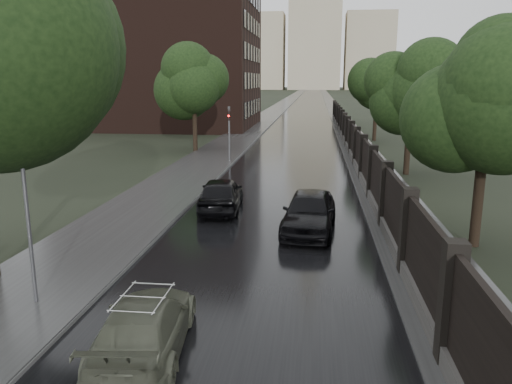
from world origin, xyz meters
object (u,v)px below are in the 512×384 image
at_px(tree_right_c, 377,89).
at_px(car_right_near, 309,212).
at_px(tree_right_a, 487,106).
at_px(tree_right_b, 411,94).
at_px(lamp_post, 27,208).
at_px(volga_sedan, 144,326).
at_px(tree_left_far, 194,87).
at_px(traffic_light, 229,129).
at_px(hatchback_left, 221,194).

distance_m(tree_right_c, car_right_near, 31.81).
height_order(tree_right_a, tree_right_b, same).
distance_m(tree_right_a, lamp_post, 14.62).
height_order(tree_right_a, volga_sedan, tree_right_a).
bearing_deg(tree_left_far, volga_sedan, -78.46).
bearing_deg(volga_sedan, traffic_light, -90.28).
distance_m(tree_left_far, tree_right_b, 17.45).
distance_m(tree_right_a, car_right_near, 7.28).
bearing_deg(tree_right_a, hatchback_left, 158.97).
bearing_deg(tree_right_b, tree_right_c, 90.00).
height_order(tree_left_far, volga_sedan, tree_left_far).
bearing_deg(tree_right_a, volga_sedan, -138.02).
xyz_separation_m(tree_right_a, volga_sedan, (-9.30, -8.37, -4.31)).
xyz_separation_m(tree_right_c, lamp_post, (-12.90, -38.50, -2.28)).
xyz_separation_m(volga_sedan, hatchback_left, (-0.62, 12.18, 0.14)).
relative_size(traffic_light, car_right_near, 0.84).
height_order(hatchback_left, car_right_near, car_right_near).
xyz_separation_m(tree_right_b, car_right_near, (-5.90, -12.98, -4.13)).
height_order(volga_sedan, hatchback_left, hatchback_left).
distance_m(tree_right_a, tree_right_c, 32.00).
bearing_deg(tree_right_b, tree_right_a, -90.00).
height_order(lamp_post, car_right_near, lamp_post).
distance_m(tree_right_b, car_right_near, 14.85).
height_order(traffic_light, volga_sedan, traffic_light).
relative_size(tree_right_c, lamp_post, 1.37).
height_order(tree_right_c, lamp_post, tree_right_c).
height_order(tree_right_a, traffic_light, tree_right_a).
relative_size(tree_right_a, volga_sedan, 1.60).
xyz_separation_m(tree_right_b, lamp_post, (-12.90, -20.50, -2.28)).
relative_size(tree_left_far, tree_right_a, 1.05).
height_order(tree_right_a, hatchback_left, tree_right_a).
distance_m(lamp_post, hatchback_left, 10.90).
height_order(lamp_post, traffic_light, lamp_post).
bearing_deg(hatchback_left, tree_left_far, -77.19).
bearing_deg(tree_right_a, lamp_post, -153.26).
height_order(lamp_post, hatchback_left, lamp_post).
height_order(tree_left_far, tree_right_c, tree_left_far).
bearing_deg(volga_sedan, tree_right_c, -108.89).
bearing_deg(hatchback_left, tree_right_c, -113.63).
relative_size(tree_right_a, car_right_near, 1.47).
bearing_deg(tree_left_far, hatchback_left, -72.95).
xyz_separation_m(tree_right_a, car_right_near, (-5.90, 1.02, -4.13)).
xyz_separation_m(tree_left_far, lamp_post, (2.60, -28.50, -2.57)).
height_order(tree_right_a, tree_right_c, same).
distance_m(traffic_light, car_right_near, 17.10).
bearing_deg(tree_right_c, tree_right_a, -90.00).
distance_m(tree_left_far, tree_right_a, 26.91).
bearing_deg(traffic_light, lamp_post, -92.68).
xyz_separation_m(tree_right_a, traffic_light, (-11.80, 16.99, -2.55)).
relative_size(lamp_post, traffic_light, 1.28).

